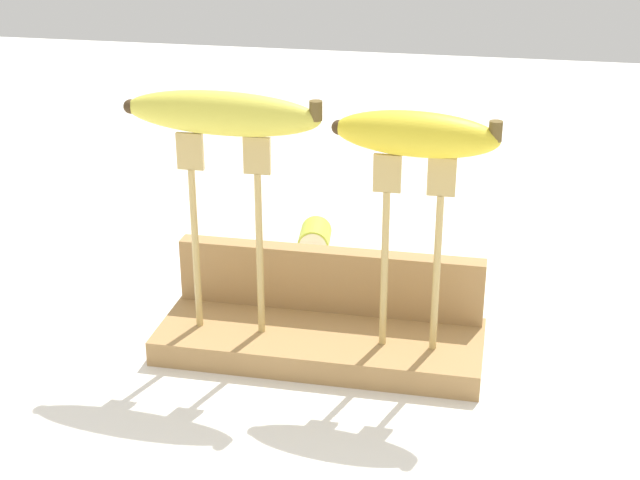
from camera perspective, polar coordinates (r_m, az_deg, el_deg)
ground_plane at (r=0.96m, az=0.00°, el=-6.91°), size 3.00×3.00×0.00m
wooden_board at (r=0.96m, az=0.00°, el=-6.24°), size 0.33×0.12×0.03m
board_backstop at (r=0.98m, az=0.59°, el=-2.43°), size 0.32×0.02×0.07m
fork_stand_left at (r=0.91m, az=-5.77°, el=1.37°), size 0.09×0.01×0.20m
fork_stand_right at (r=0.88m, az=5.64°, el=0.19°), size 0.08×0.01×0.20m
banana_raised_left at (r=0.88m, az=-6.05°, el=7.72°), size 0.20×0.05×0.04m
banana_raised_right at (r=0.84m, az=5.90°, el=6.47°), size 0.16×0.06×0.04m
fork_fallen_near at (r=1.14m, az=6.85°, el=-1.80°), size 0.15×0.07×0.01m
banana_chunk_near at (r=1.18m, az=-0.34°, el=0.09°), size 0.05×0.06×0.04m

